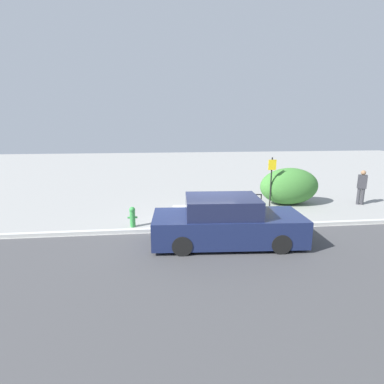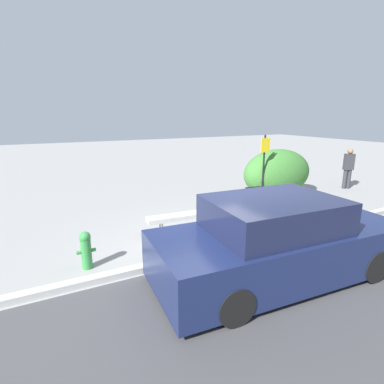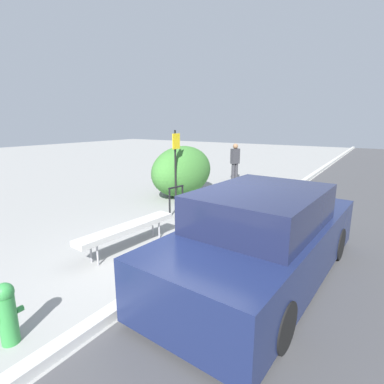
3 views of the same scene
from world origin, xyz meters
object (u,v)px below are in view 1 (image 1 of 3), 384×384
Objects in this scene: pedestrian at (362,186)px; fire_hydrant at (132,216)px; sign_post at (271,178)px; bench at (201,207)px; parked_car_near at (226,223)px; bike_rack at (255,201)px.

fire_hydrant is at bearing -143.79° from pedestrian.
fire_hydrant is at bearing -162.09° from sign_post.
bench is 1.42× the size of pedestrian.
fire_hydrant is 3.66m from parked_car_near.
pedestrian reaches higher than fire_hydrant.
fire_hydrant is 0.16× the size of parked_car_near.
bench is at bearing 102.51° from parked_car_near.
pedestrian is at bearing 0.93° from sign_post.
bench is 2.71m from parked_car_near.
sign_post is at bearing -153.75° from pedestrian.
sign_post is 1.41× the size of pedestrian.
sign_post is at bearing 36.18° from bike_rack.
sign_post is 3.01× the size of fire_hydrant.
sign_post is at bearing 17.91° from fire_hydrant.
pedestrian reaches higher than bike_rack.
pedestrian is at bearing 31.96° from parked_car_near.
pedestrian is (7.78, 1.28, 0.42)m from bench.
bike_rack reaches higher than fire_hydrant.
fire_hydrant is at bearing -160.51° from bench.
bike_rack is at bearing -143.82° from sign_post.
sign_post is 4.49m from pedestrian.
bench is at bearing 15.32° from fire_hydrant.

